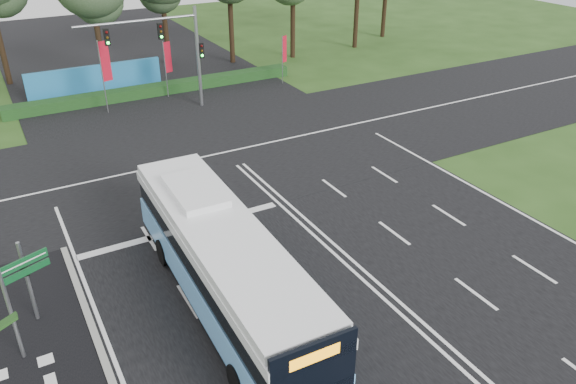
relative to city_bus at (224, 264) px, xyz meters
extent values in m
plane|color=#264517|center=(5.39, 0.87, -1.89)|extent=(120.00, 120.00, 0.00)
cube|color=black|center=(5.39, 0.87, -1.87)|extent=(20.00, 120.00, 0.04)
cube|color=black|center=(5.39, 12.87, -1.86)|extent=(120.00, 14.00, 0.05)
cube|color=#6AB3F7|center=(0.00, 0.01, -0.72)|extent=(3.04, 13.13, 1.20)
cube|color=black|center=(0.00, 0.01, -1.27)|extent=(3.01, 13.07, 0.33)
cube|color=black|center=(0.00, 0.01, 0.37)|extent=(2.92, 12.93, 1.03)
cube|color=white|center=(0.00, 0.01, 1.02)|extent=(3.04, 13.13, 0.38)
cube|color=white|center=(0.00, 0.01, 1.40)|extent=(2.97, 12.61, 0.38)
cube|color=white|center=(0.07, 2.73, 1.73)|extent=(1.82, 3.31, 0.27)
cube|color=black|center=(-0.16, -6.46, 0.42)|extent=(2.64, 0.18, 2.40)
cube|color=orange|center=(-0.16, -6.50, 1.18)|extent=(1.53, 0.10, 0.38)
cylinder|color=black|center=(-1.19, 3.74, -1.32)|extent=(0.33, 1.14, 1.13)
cylinder|color=black|center=(1.37, 3.68, -1.32)|extent=(0.33, 1.14, 1.13)
cylinder|color=black|center=(-1.38, -4.10, -1.32)|extent=(0.33, 1.14, 1.13)
cylinder|color=black|center=(1.18, -4.16, -1.32)|extent=(0.33, 1.14, 1.13)
cylinder|color=gray|center=(-6.33, 2.61, -0.21)|extent=(0.13, 0.13, 3.35)
cube|color=black|center=(-6.33, 2.43, 0.41)|extent=(0.30, 0.22, 0.38)
sphere|color=#19F233|center=(-6.33, 2.33, 0.41)|extent=(0.13, 0.13, 0.13)
cylinder|color=gray|center=(-7.01, 0.81, 0.21)|extent=(0.13, 0.13, 4.21)
cube|color=#0D4920|center=(-6.28, 1.10, 1.58)|extent=(1.49, 0.63, 0.32)
cube|color=#0D4920|center=(-6.28, 1.10, 1.21)|extent=(1.49, 0.63, 0.23)
cube|color=white|center=(-6.28, 1.06, 1.58)|extent=(1.37, 0.55, 0.04)
cylinder|color=gray|center=(1.07, 23.12, 0.65)|extent=(0.08, 0.08, 5.09)
cube|color=#B40F23|center=(1.43, 23.21, 1.73)|extent=(0.67, 0.21, 2.71)
cylinder|color=gray|center=(5.87, 24.37, 0.21)|extent=(0.07, 0.07, 4.21)
cube|color=#B40F23|center=(6.16, 24.46, 1.10)|extent=(0.55, 0.20, 2.24)
cylinder|color=gray|center=(15.02, 23.11, 0.05)|extent=(0.06, 0.06, 3.87)
cube|color=#B40F23|center=(15.28, 23.23, 0.86)|extent=(0.49, 0.25, 2.07)
cylinder|color=gray|center=(7.39, 21.37, 1.61)|extent=(0.24, 0.24, 7.00)
cylinder|color=gray|center=(3.39, 21.37, 4.51)|extent=(8.00, 0.16, 0.16)
cube|color=black|center=(4.89, 21.37, 3.71)|extent=(0.32, 0.28, 1.05)
cube|color=black|center=(1.39, 21.37, 3.71)|extent=(0.32, 0.28, 1.05)
cube|color=black|center=(7.64, 21.37, 2.11)|extent=(0.32, 0.28, 1.05)
cube|color=#153613|center=(5.39, 25.37, -1.49)|extent=(22.00, 1.20, 0.80)
cube|color=#1F71AA|center=(1.39, 27.87, -0.79)|extent=(10.00, 0.30, 2.20)
cylinder|color=black|center=(2.53, 30.16, 1.86)|extent=(0.44, 0.44, 7.51)
cylinder|color=black|center=(8.82, 33.02, 1.82)|extent=(0.44, 0.44, 7.43)
cylinder|color=black|center=(14.13, 30.91, 2.53)|extent=(0.44, 0.44, 8.84)
cylinder|color=black|center=(19.80, 29.88, 2.15)|extent=(0.44, 0.44, 8.07)
cylinder|color=black|center=(27.05, 30.14, 2.27)|extent=(0.44, 0.44, 8.32)
camera|label=1|loc=(-6.05, -15.65, 11.93)|focal=35.00mm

